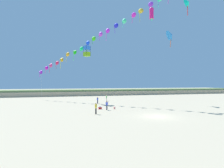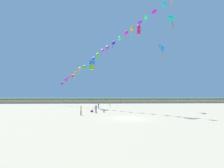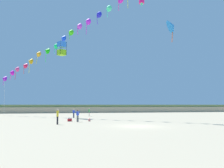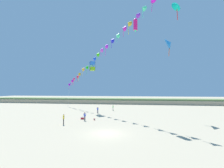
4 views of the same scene
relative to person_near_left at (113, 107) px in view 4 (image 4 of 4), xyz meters
The scene contains 13 objects.
ground_plane 21.72m from the person_near_left, 84.14° to the right, with size 240.00×240.00×0.00m, color tan.
dune_ridge 22.74m from the person_near_left, 84.41° to the left, with size 120.00×8.90×2.17m.
person_near_left is the anchor object (origin of this frame).
person_near_right 18.54m from the person_near_left, 107.84° to the right, with size 0.31×0.59×1.72m.
person_mid_center 14.61m from the person_near_left, 102.76° to the right, with size 0.53×0.26×1.56m.
person_far_left 5.69m from the person_near_left, 123.65° to the right, with size 0.49×0.32×1.49m.
kite_banner_string 15.93m from the person_near_left, 110.96° to the right, with size 32.10×28.22×25.08m.
large_kite_low_lead 27.48m from the person_near_left, 45.05° to the right, with size 2.10×1.69×3.56m.
large_kite_mid_trail 22.14m from the person_near_left, 63.82° to the right, with size 1.09×1.09×2.66m.
large_kite_high_solo 12.60m from the person_near_left, 156.33° to the right, with size 1.71×1.71×2.42m.
large_kite_outer_drift 21.35m from the person_near_left, 31.24° to the right, with size 2.40×2.91×4.11m.
beach_cooler 13.57m from the person_near_left, 107.85° to the right, with size 0.58×0.41×0.46m.
beach_ball 13.53m from the person_near_left, 96.96° to the right, with size 0.36×0.36×0.36m.
Camera 4 is at (3.63, -19.35, 5.61)m, focal length 24.00 mm.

